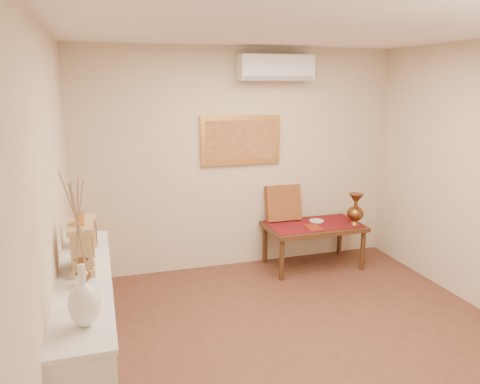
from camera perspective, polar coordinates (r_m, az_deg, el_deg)
name	(u,v)px	position (r m, az deg, el deg)	size (l,w,h in m)	color
floor	(318,358)	(4.27, 9.43, -19.31)	(4.50, 4.50, 0.00)	brown
ceiling	(332,23)	(3.63, 11.13, 19.54)	(4.50, 4.50, 0.00)	white
wall_back	(240,160)	(5.77, 0.01, 3.92)	(4.00, 0.02, 2.70)	beige
wall_left	(51,227)	(3.35, -22.00, -4.02)	(0.02, 4.50, 2.70)	beige
white_vase	(79,247)	(2.63, -18.98, -6.40)	(0.17, 0.17, 0.91)	silver
candlestick	(80,292)	(2.98, -18.96, -11.44)	(0.09, 0.09, 0.20)	silver
brass_urn_small	(82,269)	(3.27, -18.68, -8.87)	(0.10, 0.10, 0.23)	brown
table_cloth	(314,224)	(5.93, 8.97, -3.90)	(1.14, 0.59, 0.01)	maroon
brass_urn_tall	(356,206)	(5.97, 13.93, -1.63)	(0.21, 0.21, 0.47)	brown
plate	(317,221)	(6.04, 9.32, -3.49)	(0.18, 0.18, 0.01)	silver
menu	(313,227)	(5.77, 8.93, -4.28)	(0.18, 0.25, 0.01)	maroon
cushion	(283,203)	(5.98, 5.28, -1.33)	(0.45, 0.10, 0.45)	maroon
display_ledge	(89,340)	(3.67, -17.96, -16.76)	(0.37, 2.02, 0.98)	silver
mantel_clock	(82,246)	(3.52, -18.67, -6.27)	(0.17, 0.36, 0.41)	tan
wooden_chest	(87,231)	(4.03, -18.19, -4.54)	(0.16, 0.21, 0.24)	tan
low_table	(313,230)	(5.95, 8.94, -4.54)	(1.20, 0.70, 0.55)	#482A15
painting	(241,140)	(5.71, 0.09, 6.36)	(1.00, 0.06, 0.60)	#C88A40
ac_unit	(276,68)	(5.71, 4.39, 14.85)	(0.90, 0.25, 0.30)	silver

